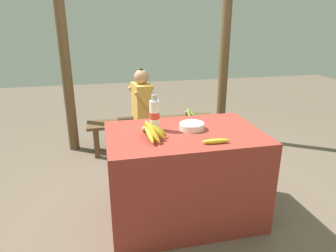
{
  "coord_description": "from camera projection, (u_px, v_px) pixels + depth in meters",
  "views": [
    {
      "loc": [
        -0.6,
        -2.09,
        1.55
      ],
      "look_at": [
        -0.12,
        0.05,
        0.79
      ],
      "focal_mm": 32.0,
      "sensor_mm": 36.0,
      "label": 1
    }
  ],
  "objects": [
    {
      "name": "ground_plane",
      "position": [
        183.0,
        214.0,
        2.56
      ],
      "size": [
        12.0,
        12.0,
        0.0
      ],
      "primitive_type": "plane",
      "color": "brown"
    },
    {
      "name": "market_counter",
      "position": [
        184.0,
        175.0,
        2.43
      ],
      "size": [
        1.2,
        0.79,
        0.75
      ],
      "color": "maroon",
      "rests_on": "ground_plane"
    },
    {
      "name": "banana_bunch_ripe",
      "position": [
        152.0,
        130.0,
        2.15
      ],
      "size": [
        0.19,
        0.3,
        0.15
      ],
      "color": "#4C381E",
      "rests_on": "market_counter"
    },
    {
      "name": "serving_bowl",
      "position": [
        192.0,
        126.0,
        2.36
      ],
      "size": [
        0.2,
        0.2,
        0.05
      ],
      "color": "white",
      "rests_on": "market_counter"
    },
    {
      "name": "water_bottle",
      "position": [
        154.0,
        115.0,
        2.32
      ],
      "size": [
        0.08,
        0.08,
        0.31
      ],
      "color": "white",
      "rests_on": "market_counter"
    },
    {
      "name": "loose_banana_front",
      "position": [
        216.0,
        141.0,
        2.08
      ],
      "size": [
        0.2,
        0.04,
        0.04
      ],
      "rotation": [
        0.0,
        0.0,
        -0.05
      ],
      "color": "yellow",
      "rests_on": "market_counter"
    },
    {
      "name": "wooden_bench",
      "position": [
        153.0,
        124.0,
        3.79
      ],
      "size": [
        1.63,
        0.32,
        0.39
      ],
      "color": "brown",
      "rests_on": "ground_plane"
    },
    {
      "name": "seated_vendor",
      "position": [
        139.0,
        106.0,
        3.63
      ],
      "size": [
        0.43,
        0.41,
        1.04
      ],
      "rotation": [
        0.0,
        0.0,
        3.25
      ],
      "color": "#473828",
      "rests_on": "ground_plane"
    },
    {
      "name": "banana_bunch_green",
      "position": [
        190.0,
        113.0,
        3.85
      ],
      "size": [
        0.18,
        0.3,
        0.13
      ],
      "color": "#4C381E",
      "rests_on": "wooden_bench"
    },
    {
      "name": "support_post_near",
      "position": [
        64.0,
        53.0,
        3.49
      ],
      "size": [
        0.12,
        0.12,
        2.41
      ],
      "color": "brown",
      "rests_on": "ground_plane"
    },
    {
      "name": "support_post_far",
      "position": [
        225.0,
        50.0,
        3.91
      ],
      "size": [
        0.12,
        0.12,
        2.41
      ],
      "color": "brown",
      "rests_on": "ground_plane"
    }
  ]
}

